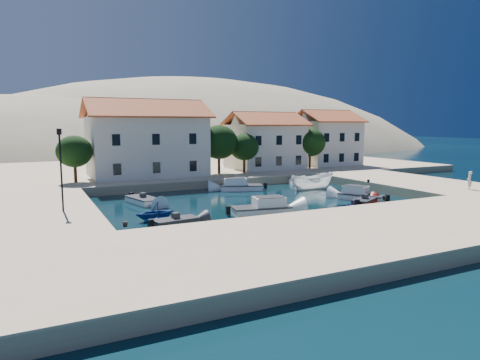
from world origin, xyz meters
The scene contains 23 objects.
ground centered at (0.00, 0.00, 0.00)m, with size 400.00×400.00×0.00m, color black.
quay_south centered at (0.00, -6.00, 0.50)m, with size 52.00×12.00×1.00m, color #CDB28C.
quay_east centered at (20.50, 10.00, 0.50)m, with size 11.00×20.00×1.00m, color #CDB28C.
quay_west centered at (-19.00, 10.00, 0.50)m, with size 8.00×20.00×1.00m, color #CDB28C.
quay_north centered at (2.00, 38.00, 0.50)m, with size 80.00×36.00×1.00m, color #CDB28C.
hills centered at (20.64, 123.62, -23.40)m, with size 254.00×176.00×99.00m.
building_left centered at (-6.00, 28.00, 5.94)m, with size 14.70×9.45×9.70m.
building_mid centered at (12.00, 29.00, 5.22)m, with size 10.50×8.40×8.30m.
building_right centered at (24.00, 30.00, 5.47)m, with size 9.45×8.40×8.80m.
trees centered at (4.51, 25.46, 4.84)m, with size 37.30×5.30×6.45m.
lamppost centered at (-17.50, 8.00, 4.75)m, with size 0.35×0.25×6.22m.
bollards centered at (2.80, 3.87, 1.15)m, with size 29.36×9.56×0.30m.
motorboat_grey_sw centered at (-10.11, 3.37, 0.30)m, with size 3.55×1.97×1.25m.
cabin_cruiser_south centered at (-2.17, 4.61, 0.48)m, with size 5.25×2.97×1.60m.
rowboat_south centered at (6.35, 2.03, 0.00)m, with size 3.03×4.25×0.88m, color navy.
motorboat_red_se centered at (8.42, 3.69, 0.30)m, with size 3.55×2.79×1.25m.
cabin_cruiser_east centered at (9.94, 5.83, 0.48)m, with size 3.57×4.80×1.60m.
boat_east centered at (9.78, 13.85, 0.00)m, with size 2.05×5.45×2.10m, color white.
motorboat_white_ne centered at (10.64, 18.56, 0.30)m, with size 2.61×3.56×1.25m.
rowboat_west centered at (-10.95, 6.02, 0.00)m, with size 2.67×3.10×1.63m, color navy.
motorboat_white_west centered at (-10.07, 13.66, 0.29)m, with size 2.82×4.55×1.25m.
cabin_cruiser_north centered at (2.11, 17.11, 0.48)m, with size 5.27×3.59×1.60m.
pedestrian centered at (20.16, 1.55, 1.93)m, with size 0.68×0.44×1.86m, color beige.
Camera 1 is at (-19.56, -26.53, 7.53)m, focal length 32.00 mm.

